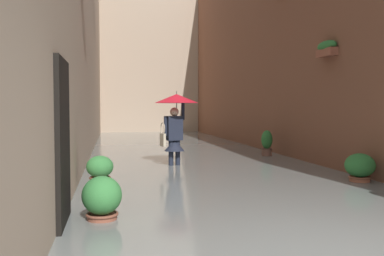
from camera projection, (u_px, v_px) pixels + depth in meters
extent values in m
plane|color=gray|center=(179.00, 155.00, 14.16)|extent=(60.00, 60.00, 0.00)
cube|color=slate|center=(179.00, 153.00, 14.16)|extent=(6.46, 27.04, 0.18)
cube|color=brown|center=(285.00, 29.00, 14.65)|extent=(1.80, 25.04, 8.67)
cube|color=brown|center=(327.00, 53.00, 9.82)|extent=(0.20, 0.70, 0.18)
ellipsoid|color=#2D7033|center=(327.00, 46.00, 9.81)|extent=(0.28, 0.76, 0.24)
cube|color=black|center=(62.00, 149.00, 5.15)|extent=(0.08, 1.10, 2.20)
cube|color=tan|center=(149.00, 52.00, 25.13)|extent=(9.26, 1.80, 9.81)
cube|color=black|center=(171.00, 171.00, 10.40)|extent=(0.16, 0.26, 0.10)
cylinder|color=#1E2333|center=(171.00, 155.00, 10.38)|extent=(0.14, 0.14, 0.70)
cube|color=black|center=(178.00, 170.00, 10.47)|extent=(0.16, 0.26, 0.10)
cylinder|color=#1E2333|center=(178.00, 154.00, 10.45)|extent=(0.14, 0.14, 0.70)
cube|color=#1E2333|center=(174.00, 128.00, 10.38)|extent=(0.42, 0.30, 0.60)
cone|color=#1E2333|center=(174.00, 145.00, 10.40)|extent=(0.60, 0.60, 0.28)
sphere|color=#DBB293|center=(174.00, 112.00, 10.36)|extent=(0.22, 0.22, 0.22)
cylinder|color=#1E2333|center=(183.00, 111.00, 10.45)|extent=(0.10, 0.10, 0.44)
cylinder|color=#1E2333|center=(166.00, 126.00, 10.29)|extent=(0.10, 0.10, 0.48)
cylinder|color=black|center=(177.00, 107.00, 10.38)|extent=(0.02, 0.02, 0.43)
cone|color=red|center=(177.00, 98.00, 10.37)|extent=(1.09, 1.09, 0.22)
cylinder|color=black|center=(177.00, 93.00, 10.36)|extent=(0.01, 0.01, 0.08)
cube|color=beige|center=(163.00, 140.00, 10.25)|extent=(0.12, 0.29, 0.32)
torus|color=beige|center=(163.00, 128.00, 10.24)|extent=(0.09, 0.30, 0.30)
cylinder|color=#9E563D|center=(360.00, 184.00, 8.15)|extent=(0.38, 0.38, 0.26)
torus|color=brown|center=(360.00, 177.00, 8.14)|extent=(0.41, 0.41, 0.04)
ellipsoid|color=#2D7033|center=(360.00, 165.00, 8.13)|extent=(0.57, 0.57, 0.46)
cylinder|color=brown|center=(100.00, 189.00, 7.32)|extent=(0.34, 0.34, 0.39)
torus|color=brown|center=(100.00, 178.00, 7.31)|extent=(0.37, 0.37, 0.04)
ellipsoid|color=#387F3D|center=(100.00, 167.00, 7.30)|extent=(0.46, 0.46, 0.38)
cylinder|color=brown|center=(267.00, 155.00, 12.47)|extent=(0.29, 0.29, 0.39)
torus|color=brown|center=(267.00, 149.00, 12.46)|extent=(0.32, 0.32, 0.04)
ellipsoid|color=#2D7033|center=(267.00, 140.00, 12.44)|extent=(0.33, 0.33, 0.55)
cylinder|color=brown|center=(102.00, 224.00, 5.38)|extent=(0.38, 0.38, 0.25)
torus|color=brown|center=(102.00, 214.00, 5.37)|extent=(0.41, 0.41, 0.04)
ellipsoid|color=#387F3D|center=(102.00, 195.00, 5.36)|extent=(0.51, 0.51, 0.49)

